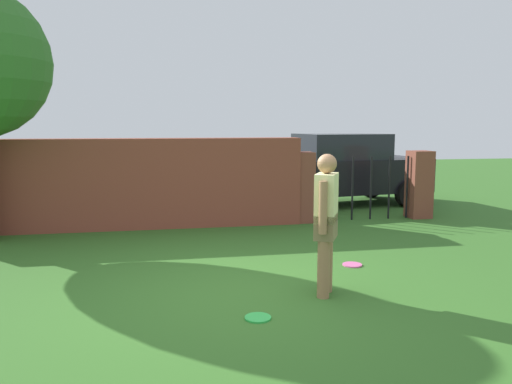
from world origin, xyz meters
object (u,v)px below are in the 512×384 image
person (326,218)px  car (341,169)px  frisbee_pink (352,265)px  frisbee_green (258,318)px

person → car: car is taller
frisbee_pink → car: bearing=71.7°
frisbee_green → car: bearing=63.6°
person → frisbee_pink: size_ratio=6.00×
frisbee_green → frisbee_pink: 2.33m
frisbee_pink → frisbee_green: bearing=-135.2°
person → car: size_ratio=0.37×
person → frisbee_green: size_ratio=6.00×
car → frisbee_green: car is taller
person → frisbee_pink: bearing=172.3°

